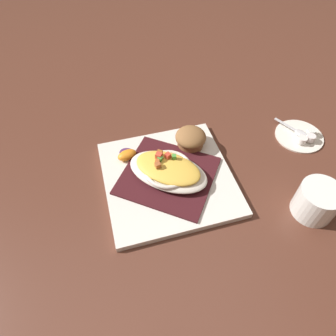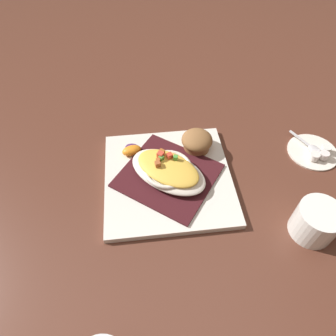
{
  "view_description": "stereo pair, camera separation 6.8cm",
  "coord_description": "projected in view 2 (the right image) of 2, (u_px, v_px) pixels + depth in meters",
  "views": [
    {
      "loc": [
        0.42,
        -0.09,
        0.58
      ],
      "look_at": [
        0.0,
        0.0,
        0.05
      ],
      "focal_mm": 31.97,
      "sensor_mm": 36.0,
      "label": 1
    },
    {
      "loc": [
        0.43,
        -0.03,
        0.58
      ],
      "look_at": [
        0.0,
        0.0,
        0.05
      ],
      "focal_mm": 31.97,
      "sensor_mm": 36.0,
      "label": 2
    }
  ],
  "objects": [
    {
      "name": "creamer_cup_1",
      "position": [
        324.0,
        155.0,
        0.75
      ],
      "size": [
        0.02,
        0.02,
        0.02
      ],
      "primitive_type": "cylinder",
      "color": "white",
      "rests_on": "creamer_saucer"
    },
    {
      "name": "creamer_cup_2",
      "position": [
        326.0,
        149.0,
        0.76
      ],
      "size": [
        0.02,
        0.02,
        0.02
      ],
      "primitive_type": "cylinder",
      "color": "white",
      "rests_on": "creamer_saucer"
    },
    {
      "name": "ground_plane",
      "position": [
        168.0,
        180.0,
        0.72
      ],
      "size": [
        2.6,
        2.6,
        0.0
      ],
      "primitive_type": "plane",
      "color": "#582F22"
    },
    {
      "name": "spoon",
      "position": [
        312.0,
        148.0,
        0.77
      ],
      "size": [
        0.09,
        0.06,
        0.01
      ],
      "color": "silver",
      "rests_on": "creamer_saucer"
    },
    {
      "name": "coffee_mug",
      "position": [
        316.0,
        223.0,
        0.61
      ],
      "size": [
        0.09,
        0.12,
        0.08
      ],
      "color": "white",
      "rests_on": "ground_plane"
    },
    {
      "name": "square_plate",
      "position": [
        168.0,
        178.0,
        0.71
      ],
      "size": [
        0.31,
        0.31,
        0.02
      ],
      "primitive_type": "cube",
      "rotation": [
        0.0,
        0.0,
        0.05
      ],
      "color": "white",
      "rests_on": "ground_plane"
    },
    {
      "name": "muffin",
      "position": [
        197.0,
        141.0,
        0.75
      ],
      "size": [
        0.08,
        0.08,
        0.05
      ],
      "color": "#936038",
      "rests_on": "square_plate"
    },
    {
      "name": "folded_napkin",
      "position": [
        168.0,
        175.0,
        0.71
      ],
      "size": [
        0.28,
        0.28,
        0.01
      ],
      "primitive_type": "cube",
      "rotation": [
        0.0,
        0.0,
        0.98
      ],
      "color": "#3F151A",
      "rests_on": "square_plate"
    },
    {
      "name": "creamer_cup_0",
      "position": [
        315.0,
        156.0,
        0.75
      ],
      "size": [
        0.02,
        0.02,
        0.02
      ],
      "primitive_type": "cylinder",
      "color": "white",
      "rests_on": "creamer_saucer"
    },
    {
      "name": "orange_garnish",
      "position": [
        132.0,
        150.0,
        0.75
      ],
      "size": [
        0.06,
        0.06,
        0.02
      ],
      "color": "#4C2856",
      "rests_on": "square_plate"
    },
    {
      "name": "creamer_saucer",
      "position": [
        313.0,
        151.0,
        0.77
      ],
      "size": [
        0.13,
        0.13,
        0.01
      ],
      "primitive_type": "cylinder",
      "color": "white",
      "rests_on": "ground_plane"
    },
    {
      "name": "gratin_dish",
      "position": [
        168.0,
        170.0,
        0.69
      ],
      "size": [
        0.2,
        0.22,
        0.05
      ],
      "color": "silver",
      "rests_on": "folded_napkin"
    }
  ]
}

